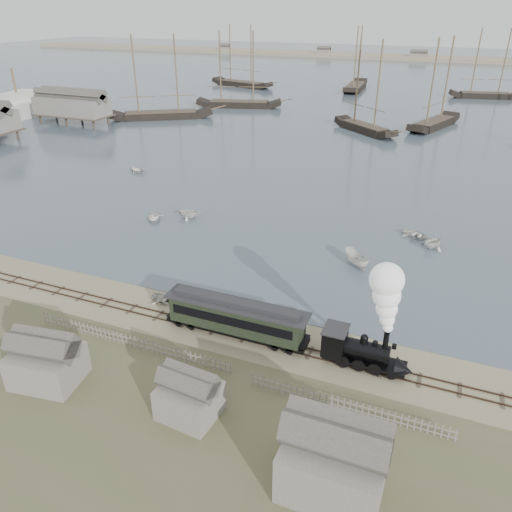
% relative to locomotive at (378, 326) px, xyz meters
% --- Properties ---
extents(ground, '(600.00, 600.00, 0.00)m').
position_rel_locomotive_xyz_m(ground, '(-13.30, 2.00, -4.22)').
color(ground, tan).
rests_on(ground, ground).
extents(harbor_water, '(600.00, 336.00, 0.06)m').
position_rel_locomotive_xyz_m(harbor_water, '(-13.30, 172.00, -4.19)').
color(harbor_water, '#42535F').
rests_on(harbor_water, ground).
extents(rail_track, '(120.00, 1.80, 0.16)m').
position_rel_locomotive_xyz_m(rail_track, '(-13.30, 0.00, -4.18)').
color(rail_track, '#3A2920').
rests_on(rail_track, ground).
extents(picket_fence_west, '(19.00, 0.10, 1.20)m').
position_rel_locomotive_xyz_m(picket_fence_west, '(-19.80, -5.00, -4.22)').
color(picket_fence_west, slate).
rests_on(picket_fence_west, ground).
extents(picket_fence_east, '(15.00, 0.10, 1.20)m').
position_rel_locomotive_xyz_m(picket_fence_east, '(-0.80, -5.50, -4.22)').
color(picket_fence_east, slate).
rests_on(picket_fence_east, ground).
extents(shed_left, '(5.00, 4.00, 4.10)m').
position_rel_locomotive_xyz_m(shed_left, '(-23.30, -11.00, -4.22)').
color(shed_left, slate).
rests_on(shed_left, ground).
extents(shed_mid, '(4.00, 3.50, 3.60)m').
position_rel_locomotive_xyz_m(shed_mid, '(-11.30, -10.00, -4.22)').
color(shed_mid, slate).
rests_on(shed_mid, ground).
extents(shed_right, '(6.00, 5.00, 5.10)m').
position_rel_locomotive_xyz_m(shed_right, '(-0.30, -12.00, -4.22)').
color(shed_right, slate).
rests_on(shed_right, ground).
extents(far_spit, '(500.00, 20.00, 1.80)m').
position_rel_locomotive_xyz_m(far_spit, '(-13.30, 252.00, -4.22)').
color(far_spit, tan).
rests_on(far_spit, ground).
extents(locomotive, '(7.32, 2.73, 9.13)m').
position_rel_locomotive_xyz_m(locomotive, '(0.00, 0.00, 0.00)').
color(locomotive, black).
rests_on(locomotive, ground).
extents(passenger_coach, '(13.07, 2.52, 3.17)m').
position_rel_locomotive_xyz_m(passenger_coach, '(-12.14, 0.00, -2.20)').
color(passenger_coach, black).
rests_on(passenger_coach, ground).
extents(beached_dinghy, '(2.43, 3.35, 0.68)m').
position_rel_locomotive_xyz_m(beached_dinghy, '(-20.78, 2.42, -3.88)').
color(beached_dinghy, silver).
rests_on(beached_dinghy, ground).
extents(rowboat_0, '(4.13, 3.73, 0.70)m').
position_rel_locomotive_xyz_m(rowboat_0, '(-33.34, 19.70, -3.81)').
color(rowboat_0, silver).
rests_on(rowboat_0, harbor_water).
extents(rowboat_1, '(3.31, 3.70, 1.77)m').
position_rel_locomotive_xyz_m(rowboat_1, '(-29.37, 22.22, -3.27)').
color(rowboat_1, silver).
rests_on(rowboat_1, harbor_water).
extents(rowboat_2, '(3.91, 3.86, 1.54)m').
position_rel_locomotive_xyz_m(rowboat_2, '(-5.10, 17.09, -3.39)').
color(rowboat_2, silver).
rests_on(rowboat_2, harbor_water).
extents(rowboat_3, '(3.58, 4.16, 0.72)m').
position_rel_locomotive_xyz_m(rowboat_3, '(0.26, 27.51, -3.79)').
color(rowboat_3, silver).
rests_on(rowboat_3, harbor_water).
extents(rowboat_4, '(4.38, 4.26, 1.76)m').
position_rel_locomotive_xyz_m(rowboat_4, '(2.54, 25.14, -3.28)').
color(rowboat_4, silver).
rests_on(rowboat_4, harbor_water).
extents(rowboat_6, '(4.02, 4.40, 0.74)m').
position_rel_locomotive_xyz_m(rowboat_6, '(-48.17, 37.33, -3.78)').
color(rowboat_6, silver).
rests_on(rowboat_6, harbor_water).
extents(schooner_0, '(25.06, 19.01, 20.00)m').
position_rel_locomotive_xyz_m(schooner_0, '(-67.94, 77.29, 5.84)').
color(schooner_0, black).
rests_on(schooner_0, harbor_water).
extents(schooner_1, '(24.27, 11.74, 20.00)m').
position_rel_locomotive_xyz_m(schooner_1, '(-55.87, 98.73, 5.84)').
color(schooner_1, black).
rests_on(schooner_1, harbor_water).
extents(schooner_2, '(16.94, 15.31, 20.00)m').
position_rel_locomotive_xyz_m(schooner_2, '(-17.10, 81.98, 5.84)').
color(schooner_2, black).
rests_on(schooner_2, harbor_water).
extents(schooner_3, '(11.43, 21.32, 20.00)m').
position_rel_locomotive_xyz_m(schooner_3, '(-2.82, 92.86, 5.84)').
color(schooner_3, black).
rests_on(schooner_3, harbor_water).
extents(schooner_6, '(24.52, 11.58, 20.00)m').
position_rel_locomotive_xyz_m(schooner_6, '(-70.61, 134.40, 5.84)').
color(schooner_6, black).
rests_on(schooner_6, harbor_water).
extents(schooner_7, '(7.20, 24.65, 20.00)m').
position_rel_locomotive_xyz_m(schooner_7, '(-32.12, 142.18, 5.84)').
color(schooner_7, black).
rests_on(schooner_7, harbor_water).
extents(schooner_8, '(21.49, 9.13, 20.00)m').
position_rel_locomotive_xyz_m(schooner_8, '(8.39, 140.71, 5.84)').
color(schooner_8, black).
rests_on(schooner_8, harbor_water).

